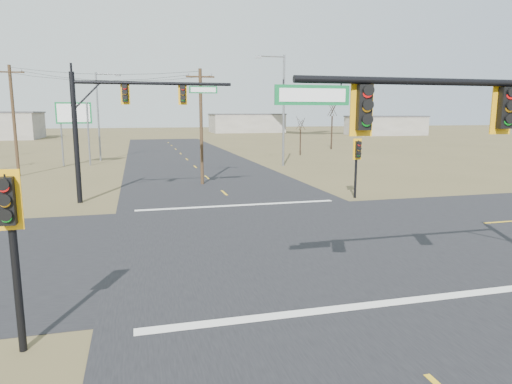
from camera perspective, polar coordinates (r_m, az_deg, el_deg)
ground at (r=20.24m, az=2.35°, el=-5.86°), size 320.00×320.00×0.00m
road_ew at (r=20.24m, az=2.35°, el=-5.83°), size 160.00×14.00×0.02m
road_ns at (r=20.24m, az=2.35°, el=-5.82°), size 14.00×160.00×0.02m
stop_bar_near at (r=13.65m, az=11.85°, el=-13.90°), size 12.00×0.40×0.01m
stop_bar_far at (r=27.30m, az=-2.25°, el=-1.67°), size 12.00×0.40×0.01m
mast_arm_near at (r=13.68m, az=29.10°, el=6.55°), size 10.34×0.48×6.83m
mast_arm_far at (r=29.55m, az=-16.33°, el=9.79°), size 9.73×0.49×7.89m
pedestal_signal_ne at (r=30.00m, az=12.58°, el=4.66°), size 0.60×0.51×3.89m
pedestal_signal_sw at (r=11.37m, az=-28.44°, el=-3.16°), size 0.56×0.49×4.30m
utility_pole_near at (r=35.34m, az=-6.87°, el=8.32°), size 2.14×0.25×8.75m
utility_pole_far at (r=44.84m, az=-28.01°, el=8.02°), size 2.32×0.28×9.49m
highway_sign at (r=51.33m, az=-21.77°, el=8.19°), size 3.50×0.33×6.57m
streetlight_a at (r=47.50m, az=3.20°, el=10.85°), size 3.15×0.44×11.25m
streetlight_c at (r=55.84m, az=-18.93°, el=9.48°), size 2.81×0.43×10.02m
bare_tree_c at (r=60.22m, az=5.60°, el=8.56°), size 2.65×2.65×5.31m
bare_tree_d at (r=70.75m, az=9.52°, el=10.26°), size 3.77×3.77×7.62m
warehouse_mid at (r=132.28m, az=-1.22°, el=8.56°), size 20.00×12.00×5.00m
warehouse_right at (r=120.15m, az=15.88°, el=7.94°), size 18.00×10.00×4.50m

